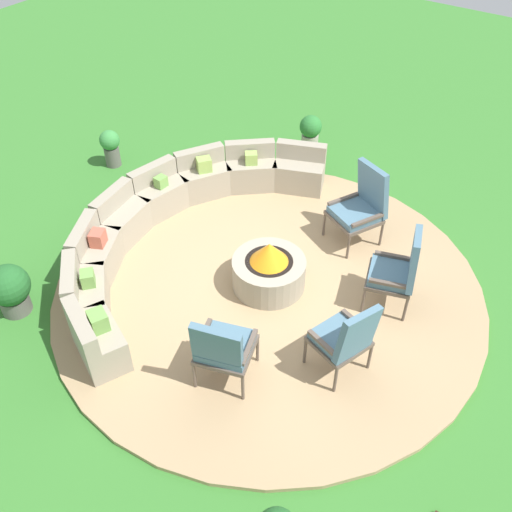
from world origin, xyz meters
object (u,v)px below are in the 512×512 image
at_px(curved_stone_bench, 171,221).
at_px(lounge_chair_front_right, 346,338).
at_px(fire_pit, 269,269).
at_px(potted_plant_4, 310,132).
at_px(lounge_chair_front_left, 223,348).
at_px(lounge_chair_back_left, 399,269).
at_px(potted_plant_2, 111,146).
at_px(potted_plant_3, 9,288).
at_px(lounge_chair_back_right, 362,205).

xyz_separation_m(curved_stone_bench, lounge_chair_front_right, (-0.66, -3.08, 0.25)).
xyz_separation_m(fire_pit, potted_plant_4, (3.19, 1.32, 0.06)).
bearing_deg(lounge_chair_front_right, lounge_chair_front_left, 148.74).
distance_m(lounge_chair_front_right, potted_plant_4, 4.72).
height_order(lounge_chair_front_right, lounge_chair_back_left, lounge_chair_back_left).
height_order(fire_pit, lounge_chair_front_right, lounge_chair_front_right).
xyz_separation_m(lounge_chair_back_left, potted_plant_2, (0.30, 5.24, -0.26)).
distance_m(fire_pit, potted_plant_3, 3.17).
distance_m(lounge_chair_front_left, lounge_chair_front_right, 1.30).
bearing_deg(lounge_chair_front_left, potted_plant_2, 131.66).
relative_size(fire_pit, potted_plant_4, 1.38).
distance_m(lounge_chair_back_left, potted_plant_3, 4.70).
xyz_separation_m(lounge_chair_front_right, lounge_chair_back_left, (1.28, -0.02, 0.02)).
xyz_separation_m(potted_plant_2, potted_plant_3, (-3.07, -1.45, 0.01)).
relative_size(curved_stone_bench, lounge_chair_front_right, 4.64).
bearing_deg(fire_pit, lounge_chair_front_left, -163.63).
xyz_separation_m(fire_pit, lounge_chair_front_left, (-1.51, -0.44, 0.28)).
xyz_separation_m(curved_stone_bench, potted_plant_4, (3.18, -0.33, 0.03)).
xyz_separation_m(lounge_chair_front_left, lounge_chair_back_right, (3.02, -0.05, 0.03)).
bearing_deg(lounge_chair_front_right, curved_stone_bench, 95.51).
bearing_deg(potted_plant_3, potted_plant_2, 25.36).
height_order(lounge_chair_front_right, potted_plant_2, lounge_chair_front_right).
bearing_deg(lounge_chair_front_left, lounge_chair_back_right, 70.67).
distance_m(lounge_chair_back_left, potted_plant_4, 3.77).
height_order(fire_pit, lounge_chair_front_left, lounge_chair_front_left).
relative_size(fire_pit, lounge_chair_front_left, 0.90).
relative_size(curved_stone_bench, potted_plant_3, 6.98).
height_order(curved_stone_bench, potted_plant_4, curved_stone_bench).
xyz_separation_m(lounge_chair_back_left, lounge_chair_back_right, (0.88, 0.96, 0.01)).
distance_m(lounge_chair_front_right, potted_plant_3, 4.06).
height_order(lounge_chair_front_right, potted_plant_3, lounge_chair_front_right).
bearing_deg(curved_stone_bench, potted_plant_3, 162.16).
relative_size(potted_plant_3, potted_plant_4, 1.02).
bearing_deg(fire_pit, potted_plant_4, 22.49).
height_order(lounge_chair_back_left, potted_plant_3, lounge_chair_back_left).
bearing_deg(lounge_chair_back_left, potted_plant_3, 107.48).
distance_m(lounge_chair_front_left, potted_plant_4, 5.02).
relative_size(lounge_chair_front_left, potted_plant_4, 1.52).
bearing_deg(potted_plant_4, curved_stone_bench, 174.01).
relative_size(lounge_chair_front_left, lounge_chair_back_right, 0.90).
bearing_deg(potted_plant_2, potted_plant_3, -154.64).
relative_size(lounge_chair_front_left, potted_plant_2, 1.63).
relative_size(fire_pit, lounge_chair_front_right, 0.90).
xyz_separation_m(potted_plant_2, potted_plant_4, (2.26, -2.48, 0.02)).
bearing_deg(lounge_chair_front_right, potted_plant_2, 90.80).
height_order(curved_stone_bench, potted_plant_3, curved_stone_bench).
height_order(lounge_chair_back_right, potted_plant_3, lounge_chair_back_right).
bearing_deg(fire_pit, curved_stone_bench, 89.74).
bearing_deg(lounge_chair_back_left, curved_stone_bench, 82.66).
bearing_deg(fire_pit, potted_plant_3, 132.40).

